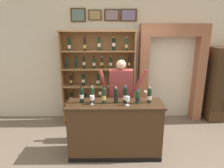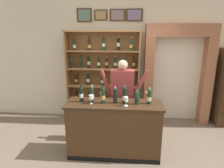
{
  "view_description": "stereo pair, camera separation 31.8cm",
  "coord_description": "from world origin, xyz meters",
  "px_view_note": "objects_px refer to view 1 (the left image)",
  "views": [
    {
      "loc": [
        -0.16,
        -3.36,
        2.32
      ],
      "look_at": [
        -0.13,
        0.18,
        1.33
      ],
      "focal_mm": 32.23,
      "sensor_mm": 36.0,
      "label": 1
    },
    {
      "loc": [
        0.16,
        -3.35,
        2.32
      ],
      "look_at": [
        -0.13,
        0.18,
        1.33
      ],
      "focal_mm": 32.23,
      "sensor_mm": 36.0,
      "label": 2
    }
  ],
  "objects_px": {
    "tasting_bottle_chianti": "(82,95)",
    "tasting_bottle_riserva": "(125,94)",
    "tasting_bottle_bianco": "(138,97)",
    "tasting_bottle_super_tuscan": "(149,95)",
    "tasting_bottle_rosso": "(116,95)",
    "wine_glass_right": "(128,99)",
    "side_cabinet": "(221,85)",
    "shopkeeper": "(121,91)",
    "tasting_counter": "(115,129)",
    "wine_shelf": "(99,76)",
    "tasting_bottle_prosecco": "(92,94)",
    "tasting_bottle_brunello": "(104,95)",
    "wine_glass_spare": "(92,98)"
  },
  "relations": [
    {
      "from": "wine_shelf",
      "to": "tasting_bottle_chianti",
      "type": "xyz_separation_m",
      "value": [
        -0.22,
        -1.37,
        -0.02
      ]
    },
    {
      "from": "tasting_bottle_chianti",
      "to": "tasting_bottle_super_tuscan",
      "type": "xyz_separation_m",
      "value": [
        1.21,
        -0.0,
        -0.01
      ]
    },
    {
      "from": "wine_shelf",
      "to": "tasting_bottle_bianco",
      "type": "xyz_separation_m",
      "value": [
        0.77,
        -1.4,
        -0.04
      ]
    },
    {
      "from": "tasting_bottle_chianti",
      "to": "tasting_bottle_bianco",
      "type": "distance_m",
      "value": 0.99
    },
    {
      "from": "side_cabinet",
      "to": "tasting_bottle_riserva",
      "type": "height_order",
      "value": "side_cabinet"
    },
    {
      "from": "wine_shelf",
      "to": "wine_glass_spare",
      "type": "height_order",
      "value": "wine_shelf"
    },
    {
      "from": "wine_glass_right",
      "to": "wine_glass_spare",
      "type": "xyz_separation_m",
      "value": [
        -0.62,
        0.06,
        -0.0
      ]
    },
    {
      "from": "tasting_bottle_rosso",
      "to": "wine_glass_right",
      "type": "bearing_deg",
      "value": -32.37
    },
    {
      "from": "tasting_bottle_bianco",
      "to": "tasting_bottle_brunello",
      "type": "bearing_deg",
      "value": 179.86
    },
    {
      "from": "tasting_bottle_chianti",
      "to": "tasting_counter",
      "type": "bearing_deg",
      "value": -2.54
    },
    {
      "from": "tasting_bottle_chianti",
      "to": "tasting_bottle_prosecco",
      "type": "xyz_separation_m",
      "value": [
        0.19,
        0.02,
        -0.0
      ]
    },
    {
      "from": "tasting_bottle_bianco",
      "to": "tasting_bottle_super_tuscan",
      "type": "xyz_separation_m",
      "value": [
        0.21,
        0.04,
        0.01
      ]
    },
    {
      "from": "tasting_bottle_rosso",
      "to": "tasting_bottle_riserva",
      "type": "height_order",
      "value": "tasting_bottle_riserva"
    },
    {
      "from": "wine_glass_right",
      "to": "tasting_bottle_chianti",
      "type": "bearing_deg",
      "value": 170.3
    },
    {
      "from": "tasting_bottle_riserva",
      "to": "wine_glass_spare",
      "type": "distance_m",
      "value": 0.59
    },
    {
      "from": "tasting_bottle_chianti",
      "to": "tasting_bottle_super_tuscan",
      "type": "relative_size",
      "value": 1.1
    },
    {
      "from": "tasting_bottle_chianti",
      "to": "tasting_bottle_riserva",
      "type": "relative_size",
      "value": 1.02
    },
    {
      "from": "shopkeeper",
      "to": "tasting_bottle_super_tuscan",
      "type": "distance_m",
      "value": 0.7
    },
    {
      "from": "side_cabinet",
      "to": "tasting_counter",
      "type": "bearing_deg",
      "value": -151.44
    },
    {
      "from": "tasting_bottle_super_tuscan",
      "to": "wine_glass_right",
      "type": "bearing_deg",
      "value": -161.05
    },
    {
      "from": "shopkeeper",
      "to": "wine_glass_right",
      "type": "bearing_deg",
      "value": -82.53
    },
    {
      "from": "tasting_bottle_chianti",
      "to": "wine_glass_spare",
      "type": "distance_m",
      "value": 0.21
    },
    {
      "from": "tasting_bottle_riserva",
      "to": "tasting_bottle_super_tuscan",
      "type": "height_order",
      "value": "tasting_bottle_riserva"
    },
    {
      "from": "tasting_bottle_riserva",
      "to": "tasting_bottle_super_tuscan",
      "type": "distance_m",
      "value": 0.43
    },
    {
      "from": "shopkeeper",
      "to": "tasting_bottle_chianti",
      "type": "xyz_separation_m",
      "value": [
        -0.72,
        -0.49,
        0.1
      ]
    },
    {
      "from": "tasting_bottle_bianco",
      "to": "wine_glass_right",
      "type": "relative_size",
      "value": 1.62
    },
    {
      "from": "wine_shelf",
      "to": "wine_glass_right",
      "type": "height_order",
      "value": "wine_shelf"
    },
    {
      "from": "shopkeeper",
      "to": "tasting_bottle_chianti",
      "type": "distance_m",
      "value": 0.88
    },
    {
      "from": "tasting_bottle_prosecco",
      "to": "wine_glass_spare",
      "type": "distance_m",
      "value": 0.1
    },
    {
      "from": "side_cabinet",
      "to": "tasting_bottle_super_tuscan",
      "type": "relative_size",
      "value": 6.38
    },
    {
      "from": "tasting_bottle_super_tuscan",
      "to": "tasting_bottle_bianco",
      "type": "bearing_deg",
      "value": -170.48
    },
    {
      "from": "tasting_bottle_chianti",
      "to": "tasting_bottle_riserva",
      "type": "bearing_deg",
      "value": 0.21
    },
    {
      "from": "side_cabinet",
      "to": "wine_glass_spare",
      "type": "relative_size",
      "value": 11.7
    },
    {
      "from": "shopkeeper",
      "to": "tasting_bottle_brunello",
      "type": "height_order",
      "value": "shopkeeper"
    },
    {
      "from": "tasting_bottle_riserva",
      "to": "tasting_bottle_rosso",
      "type": "bearing_deg",
      "value": -174.61
    },
    {
      "from": "tasting_bottle_brunello",
      "to": "tasting_bottle_riserva",
      "type": "distance_m",
      "value": 0.38
    },
    {
      "from": "wine_shelf",
      "to": "tasting_bottle_bianco",
      "type": "distance_m",
      "value": 1.6
    },
    {
      "from": "wine_glass_right",
      "to": "side_cabinet",
      "type": "bearing_deg",
      "value": 32.46
    },
    {
      "from": "tasting_bottle_rosso",
      "to": "tasting_bottle_super_tuscan",
      "type": "distance_m",
      "value": 0.6
    },
    {
      "from": "tasting_counter",
      "to": "wine_glass_right",
      "type": "bearing_deg",
      "value": -27.44
    },
    {
      "from": "tasting_bottle_bianco",
      "to": "wine_glass_spare",
      "type": "relative_size",
      "value": 1.66
    },
    {
      "from": "side_cabinet",
      "to": "wine_glass_right",
      "type": "distance_m",
      "value": 2.96
    },
    {
      "from": "tasting_bottle_bianco",
      "to": "wine_glass_right",
      "type": "height_order",
      "value": "tasting_bottle_bianco"
    },
    {
      "from": "tasting_counter",
      "to": "tasting_bottle_riserva",
      "type": "bearing_deg",
      "value": 9.01
    },
    {
      "from": "tasting_bottle_rosso",
      "to": "tasting_bottle_bianco",
      "type": "height_order",
      "value": "tasting_bottle_rosso"
    },
    {
      "from": "tasting_bottle_super_tuscan",
      "to": "tasting_bottle_chianti",
      "type": "bearing_deg",
      "value": 179.98
    },
    {
      "from": "tasting_counter",
      "to": "tasting_bottle_bianco",
      "type": "relative_size",
      "value": 6.48
    },
    {
      "from": "shopkeeper",
      "to": "tasting_bottle_rosso",
      "type": "height_order",
      "value": "shopkeeper"
    },
    {
      "from": "wine_glass_right",
      "to": "tasting_bottle_super_tuscan",
      "type": "bearing_deg",
      "value": 18.95
    },
    {
      "from": "wine_shelf",
      "to": "tasting_bottle_prosecco",
      "type": "relative_size",
      "value": 7.4
    }
  ]
}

